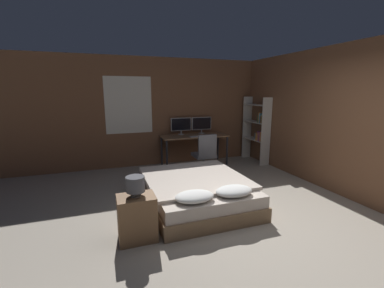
% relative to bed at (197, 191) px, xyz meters
% --- Properties ---
extents(ground_plane, '(20.00, 20.00, 0.00)m').
position_rel_bed_xyz_m(ground_plane, '(0.62, -1.15, -0.23)').
color(ground_plane, '#9E9384').
extents(wall_back, '(12.00, 0.08, 2.70)m').
position_rel_bed_xyz_m(wall_back, '(0.60, 2.65, 1.12)').
color(wall_back, brown).
rests_on(wall_back, ground_plane).
extents(wall_side_right, '(0.06, 12.00, 2.70)m').
position_rel_bed_xyz_m(wall_side_right, '(2.64, 0.35, 1.12)').
color(wall_side_right, brown).
rests_on(wall_side_right, ground_plane).
extents(bed, '(1.63, 1.98, 0.53)m').
position_rel_bed_xyz_m(bed, '(0.00, 0.00, 0.00)').
color(bed, '#846647').
rests_on(bed, ground_plane).
extents(nightstand, '(0.47, 0.35, 0.59)m').
position_rel_bed_xyz_m(nightstand, '(-1.09, -0.75, 0.07)').
color(nightstand, brown).
rests_on(nightstand, ground_plane).
extents(bedside_lamp, '(0.23, 0.23, 0.26)m').
position_rel_bed_xyz_m(bedside_lamp, '(-1.09, -0.75, 0.52)').
color(bedside_lamp, gray).
rests_on(bedside_lamp, nightstand).
extents(desk, '(1.70, 0.66, 0.77)m').
position_rel_bed_xyz_m(desk, '(0.79, 2.26, 0.46)').
color(desk, '#846042').
rests_on(desk, ground_plane).
extents(monitor_left, '(0.54, 0.16, 0.44)m').
position_rel_bed_xyz_m(monitor_left, '(0.50, 2.48, 0.79)').
color(monitor_left, '#B7B7BC').
rests_on(monitor_left, desk).
extents(monitor_right, '(0.54, 0.16, 0.44)m').
position_rel_bed_xyz_m(monitor_right, '(1.07, 2.48, 0.79)').
color(monitor_right, '#B7B7BC').
rests_on(monitor_right, desk).
extents(keyboard, '(0.39, 0.13, 0.02)m').
position_rel_bed_xyz_m(keyboard, '(0.79, 2.03, 0.55)').
color(keyboard, '#B7B7BC').
rests_on(keyboard, desk).
extents(computer_mouse, '(0.07, 0.05, 0.04)m').
position_rel_bed_xyz_m(computer_mouse, '(1.07, 2.03, 0.56)').
color(computer_mouse, '#B7B7BC').
rests_on(computer_mouse, desk).
extents(office_chair, '(0.52, 0.52, 0.94)m').
position_rel_bed_xyz_m(office_chair, '(0.74, 1.44, 0.15)').
color(office_chair, black).
rests_on(office_chair, ground_plane).
extents(bookshelf, '(0.27, 0.92, 1.73)m').
position_rel_bed_xyz_m(bookshelf, '(2.45, 1.92, 0.71)').
color(bookshelf, beige).
rests_on(bookshelf, ground_plane).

